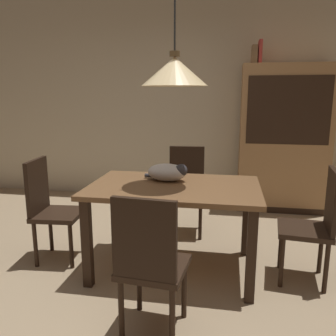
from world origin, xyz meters
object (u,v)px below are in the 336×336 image
object	(u,v)px
cat_sleeping	(168,172)
chair_left_side	(50,205)
pendant_lamp	(175,71)
hutch_bookcase	(283,142)
dining_table	(174,197)
chair_right_side	(316,221)
book_brown_thick	(254,55)
chair_near_front	(150,261)
chair_far_back	(186,186)
book_red_tall	(260,52)

from	to	relation	value
cat_sleeping	chair_left_side	bearing A→B (deg)	-172.19
pendant_lamp	hutch_bookcase	xyz separation A→B (m)	(1.12, 1.85, -0.77)
dining_table	hutch_bookcase	world-z (taller)	hutch_bookcase
chair_right_side	book_brown_thick	xyz separation A→B (m)	(-0.42, 1.86, 1.45)
dining_table	hutch_bookcase	bearing A→B (deg)	58.79
cat_sleeping	book_brown_thick	world-z (taller)	book_brown_thick
chair_near_front	hutch_bookcase	distance (m)	2.98
cat_sleeping	pendant_lamp	world-z (taller)	pendant_lamp
chair_right_side	chair_left_side	world-z (taller)	same
cat_sleeping	hutch_bookcase	distance (m)	2.09
book_brown_thick	chair_left_side	bearing A→B (deg)	-134.56
chair_far_back	book_brown_thick	bearing A→B (deg)	53.96
chair_right_side	book_brown_thick	distance (m)	2.40
dining_table	pendant_lamp	size ratio (longest dim) A/B	1.08
book_brown_thick	book_red_tall	size ratio (longest dim) A/B	0.86
book_brown_thick	dining_table	bearing A→B (deg)	-110.79
chair_right_side	book_brown_thick	world-z (taller)	book_brown_thick
chair_right_side	cat_sleeping	size ratio (longest dim) A/B	2.38
chair_left_side	book_red_tall	size ratio (longest dim) A/B	3.32
pendant_lamp	book_brown_thick	xyz separation A→B (m)	(0.70, 1.85, 0.30)
chair_left_side	book_red_tall	bearing A→B (deg)	44.41
chair_near_front	chair_left_side	xyz separation A→B (m)	(-1.12, 0.87, 0.00)
pendant_lamp	book_brown_thick	bearing A→B (deg)	69.21
chair_near_front	cat_sleeping	xyz separation A→B (m)	(-0.07, 1.02, 0.32)
dining_table	hutch_bookcase	size ratio (longest dim) A/B	0.76
dining_table	hutch_bookcase	xyz separation A→B (m)	(1.12, 1.85, 0.24)
cat_sleeping	chair_near_front	bearing A→B (deg)	-86.10
book_red_tall	cat_sleeping	bearing A→B (deg)	-116.27
dining_table	book_red_tall	world-z (taller)	book_red_tall
pendant_lamp	book_brown_thick	size ratio (longest dim) A/B	5.42
hutch_bookcase	book_red_tall	xyz separation A→B (m)	(-0.35, 0.00, 1.10)
pendant_lamp	chair_right_side	bearing A→B (deg)	-0.44
cat_sleeping	book_brown_thick	xyz separation A→B (m)	(0.78, 1.72, 1.13)
chair_near_front	cat_sleeping	world-z (taller)	chair_near_front
dining_table	chair_far_back	bearing A→B (deg)	90.38
chair_near_front	chair_left_side	world-z (taller)	same
chair_near_front	book_brown_thick	bearing A→B (deg)	75.41
pendant_lamp	book_brown_thick	distance (m)	2.00
chair_near_front	hutch_bookcase	size ratio (longest dim) A/B	0.50
chair_near_front	book_brown_thick	distance (m)	3.17
cat_sleeping	pendant_lamp	xyz separation A→B (m)	(0.08, -0.14, 0.84)
dining_table	book_brown_thick	bearing A→B (deg)	69.21
cat_sleeping	book_red_tall	bearing A→B (deg)	63.73
chair_right_side	hutch_bookcase	xyz separation A→B (m)	(-0.01, 1.86, 0.38)
chair_near_front	book_brown_thick	xyz separation A→B (m)	(0.71, 2.73, 1.45)
book_brown_thick	book_red_tall	xyz separation A→B (m)	(0.07, 0.00, 0.03)
chair_far_back	hutch_bookcase	bearing A→B (deg)	40.81
pendant_lamp	book_red_tall	world-z (taller)	pendant_lamp
pendant_lamp	chair_left_side	bearing A→B (deg)	-179.66
book_red_tall	pendant_lamp	bearing A→B (deg)	-112.58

